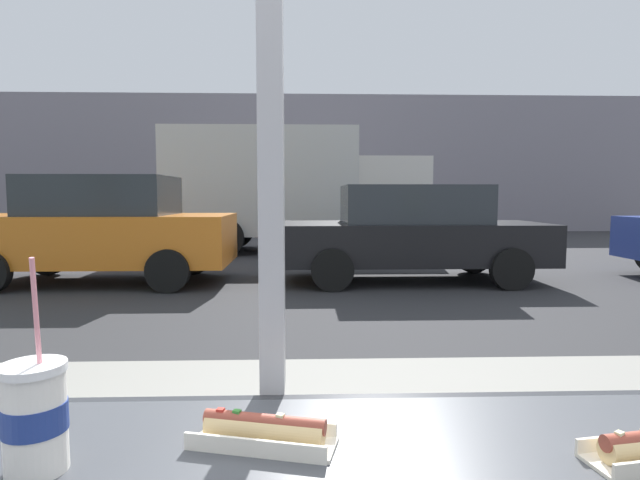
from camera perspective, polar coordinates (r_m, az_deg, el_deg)
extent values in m
plane|color=#2D2D30|center=(9.08, -2.34, -4.04)|extent=(60.00, 60.00, 0.00)
cube|color=gray|center=(2.91, -3.23, -22.85)|extent=(16.00, 2.80, 0.13)
cube|color=#2A2C30|center=(1.08, -5.38, -17.46)|extent=(2.28, 0.02, 0.02)
cube|color=#9E9EA3|center=(1.08, -5.50, 18.18)|extent=(0.05, 0.08, 1.30)
cube|color=gray|center=(20.73, -2.16, 8.36)|extent=(28.00, 1.20, 5.31)
cylinder|color=silver|center=(0.89, -29.03, -17.22)|extent=(0.09, 0.09, 0.15)
cylinder|color=navy|center=(0.89, -29.05, -16.77)|extent=(0.09, 0.09, 0.04)
cylinder|color=black|center=(0.87, -29.23, -12.89)|extent=(0.08, 0.08, 0.01)
cylinder|color=white|center=(0.87, -29.26, -12.26)|extent=(0.09, 0.09, 0.01)
cylinder|color=pink|center=(0.84, -28.90, -8.27)|extent=(0.02, 0.04, 0.20)
cube|color=beige|center=(0.93, 30.27, -18.11)|extent=(0.02, 0.01, 0.01)
cube|color=silver|center=(0.90, -6.44, -21.44)|extent=(0.24, 0.13, 0.01)
cube|color=silver|center=(0.86, -7.35, -21.90)|extent=(0.23, 0.06, 0.03)
cube|color=silver|center=(0.93, -5.62, -19.79)|extent=(0.23, 0.06, 0.03)
cylinder|color=#DBB77A|center=(0.89, -6.45, -20.11)|extent=(0.20, 0.09, 0.04)
cylinder|color=brown|center=(0.89, -6.46, -19.41)|extent=(0.20, 0.07, 0.03)
cube|color=red|center=(0.90, -10.96, -18.11)|extent=(0.01, 0.01, 0.01)
cube|color=#337A2D|center=(0.89, -9.20, -18.35)|extent=(0.02, 0.01, 0.01)
cube|color=beige|center=(0.87, -4.44, -18.93)|extent=(0.01, 0.01, 0.01)
cube|color=orange|center=(9.05, -23.10, 0.08)|extent=(4.16, 1.78, 0.79)
cube|color=#282D33|center=(9.00, -22.93, 4.57)|extent=(2.16, 1.57, 0.62)
cylinder|color=black|center=(9.57, -13.85, -1.79)|extent=(0.64, 0.18, 0.64)
cylinder|color=black|center=(7.85, -16.52, -3.31)|extent=(0.64, 0.18, 0.64)
cylinder|color=black|center=(10.41, -27.89, -1.69)|extent=(0.64, 0.18, 0.64)
cube|color=black|center=(8.63, 10.02, -0.27)|extent=(4.35, 1.74, 0.65)
cube|color=#282D33|center=(8.60, 10.21, 3.94)|extent=(2.26, 1.53, 0.61)
cylinder|color=black|center=(9.86, 16.63, -1.66)|extent=(0.64, 0.18, 0.64)
cylinder|color=black|center=(8.24, 20.48, -3.03)|extent=(0.64, 0.18, 0.64)
cylinder|color=black|center=(9.35, 0.76, -1.80)|extent=(0.64, 0.18, 0.64)
cylinder|color=black|center=(7.63, 1.38, -3.33)|extent=(0.64, 0.18, 0.64)
cube|color=beige|center=(13.11, -6.42, 6.36)|extent=(4.65, 2.20, 2.60)
cube|color=beige|center=(13.23, 7.26, 4.83)|extent=(1.90, 2.10, 1.90)
cylinder|color=black|center=(14.30, 6.55, 1.03)|extent=(0.90, 0.24, 0.90)
cylinder|color=black|center=(12.24, 8.00, 0.36)|extent=(0.90, 0.24, 0.90)
cylinder|color=black|center=(14.31, -9.21, 1.00)|extent=(0.90, 0.24, 0.90)
cylinder|color=black|center=(12.14, -10.51, 0.29)|extent=(0.90, 0.24, 0.90)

